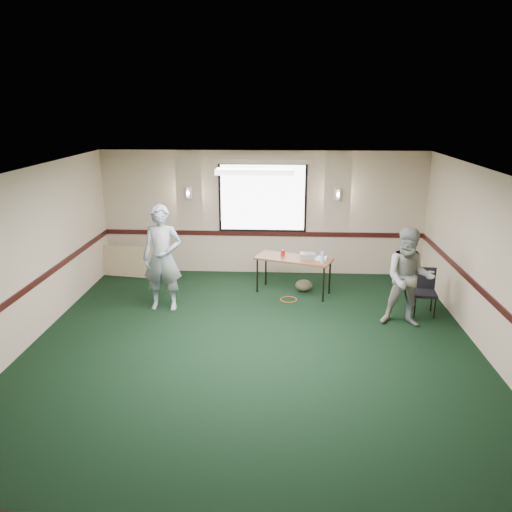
{
  "coord_description": "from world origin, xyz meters",
  "views": [
    {
      "loc": [
        0.42,
        -6.64,
        3.62
      ],
      "look_at": [
        0.0,
        1.3,
        1.2
      ],
      "focal_mm": 35.0,
      "sensor_mm": 36.0,
      "label": 1
    }
  ],
  "objects_px": {
    "folding_table": "(294,260)",
    "projector": "(308,256)",
    "person_left": "(162,258)",
    "conference_chair": "(424,287)",
    "person_right": "(409,278)"
  },
  "relations": [
    {
      "from": "folding_table",
      "to": "projector",
      "type": "relative_size",
      "value": 5.41
    },
    {
      "from": "projector",
      "to": "person_left",
      "type": "distance_m",
      "value": 2.81
    },
    {
      "from": "conference_chair",
      "to": "person_right",
      "type": "height_order",
      "value": "person_right"
    },
    {
      "from": "folding_table",
      "to": "person_right",
      "type": "xyz_separation_m",
      "value": [
        1.88,
        -1.42,
        0.17
      ]
    },
    {
      "from": "projector",
      "to": "person_right",
      "type": "bearing_deg",
      "value": -42.64
    },
    {
      "from": "folding_table",
      "to": "person_left",
      "type": "relative_size",
      "value": 0.82
    },
    {
      "from": "folding_table",
      "to": "conference_chair",
      "type": "distance_m",
      "value": 2.48
    },
    {
      "from": "conference_chair",
      "to": "person_right",
      "type": "relative_size",
      "value": 0.48
    },
    {
      "from": "projector",
      "to": "person_left",
      "type": "bearing_deg",
      "value": -163.03
    },
    {
      "from": "projector",
      "to": "conference_chair",
      "type": "bearing_deg",
      "value": -24.04
    },
    {
      "from": "conference_chair",
      "to": "projector",
      "type": "bearing_deg",
      "value": 163.82
    },
    {
      "from": "person_left",
      "to": "person_right",
      "type": "relative_size",
      "value": 1.14
    },
    {
      "from": "projector",
      "to": "person_right",
      "type": "xyz_separation_m",
      "value": [
        1.61,
        -1.41,
        0.07
      ]
    },
    {
      "from": "folding_table",
      "to": "conference_chair",
      "type": "height_order",
      "value": "conference_chair"
    },
    {
      "from": "person_left",
      "to": "person_right",
      "type": "xyz_separation_m",
      "value": [
        4.27,
        -0.52,
        -0.12
      ]
    }
  ]
}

